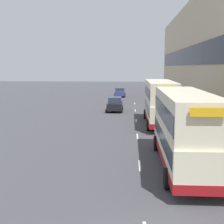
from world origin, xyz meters
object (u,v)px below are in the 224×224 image
(car_2, at_px, (120,92))
(double_decker_bus_ahead, at_px, (160,102))
(car_0, at_px, (153,95))
(car_1, at_px, (115,104))
(double_decker_bus_near, at_px, (184,128))

(car_2, bearing_deg, double_decker_bus_ahead, 100.00)
(car_0, xyz_separation_m, car_1, (-5.72, -13.82, 0.03))
(double_decker_bus_near, distance_m, car_0, 36.03)
(double_decker_bus_near, bearing_deg, car_2, 97.11)
(car_1, distance_m, car_2, 19.55)
(car_2, bearing_deg, double_decker_bus_near, 97.11)
(double_decker_bus_ahead, height_order, car_2, double_decker_bus_ahead)
(double_decker_bus_ahead, relative_size, car_0, 2.61)
(double_decker_bus_near, bearing_deg, double_decker_bus_ahead, 90.81)
(double_decker_bus_ahead, bearing_deg, double_decker_bus_near, -89.19)
(double_decker_bus_ahead, height_order, car_0, double_decker_bus_ahead)
(double_decker_bus_near, distance_m, car_2, 42.08)
(car_1, bearing_deg, double_decker_bus_near, 102.96)
(double_decker_bus_ahead, relative_size, car_2, 2.29)
(car_2, bearing_deg, car_1, 90.31)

